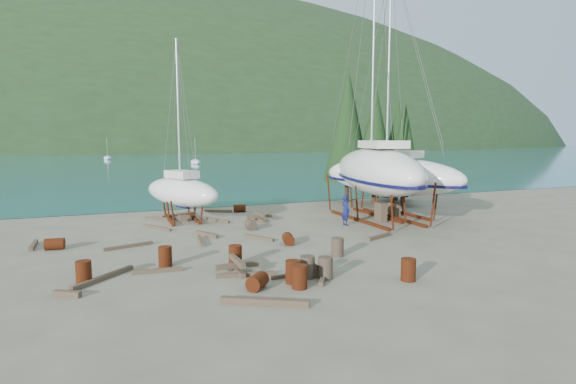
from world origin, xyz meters
name	(u,v)px	position (x,y,z in m)	size (l,w,h in m)	color
ground	(294,248)	(0.00, 0.00, 0.00)	(600.00, 600.00, 0.00)	#605B4C
bay_water	(118,147)	(0.00, 315.00, 0.01)	(700.00, 700.00, 0.00)	#1A6C85
far_hill	(118,147)	(0.00, 320.00, 0.00)	(800.00, 360.00, 110.00)	#1F3219
far_house_center	(75,145)	(-20.00, 190.00, 2.92)	(6.60, 5.60, 5.60)	beige
far_house_right	(194,145)	(30.00, 190.00, 2.92)	(6.60, 5.60, 5.60)	beige
cypress_near_right	(375,136)	(12.50, 12.00, 5.79)	(3.60, 3.60, 10.00)	black
cypress_mid_right	(404,146)	(14.00, 10.00, 4.92)	(3.06, 3.06, 8.50)	black
cypress_back_left	(348,126)	(11.00, 14.00, 6.66)	(4.14, 4.14, 11.50)	black
cypress_far_right	(397,142)	(15.50, 13.00, 5.21)	(3.24, 3.24, 9.00)	black
moored_boat_mid	(195,162)	(10.00, 80.00, 0.39)	(2.00, 5.00, 6.05)	white
moored_boat_far	(108,158)	(-8.00, 110.00, 0.39)	(2.00, 5.00, 6.05)	white
large_sailboat_near	(376,171)	(8.33, 5.34, 3.38)	(7.04, 13.91, 21.03)	white
large_sailboat_far	(391,175)	(10.30, 6.48, 2.91)	(7.29, 11.68, 17.84)	white
small_sailboat_shore	(181,191)	(-3.95, 10.17, 1.99)	(5.29, 7.87, 12.09)	white
worker	(346,210)	(5.48, 4.43, 0.97)	(0.71, 0.47, 1.95)	#11164B
drum_0	(84,272)	(-9.58, -2.07, 0.44)	(0.58, 0.58, 0.88)	#5C1E0F
drum_1	(310,268)	(-1.11, -4.37, 0.29)	(0.58, 0.58, 0.88)	#2D2823
drum_2	(55,244)	(-11.15, 4.27, 0.29)	(0.58, 0.58, 0.88)	#5C1E0F
drum_3	(300,277)	(-2.17, -5.71, 0.44)	(0.58, 0.58, 0.88)	#5C1E0F
drum_4	(240,208)	(0.63, 12.03, 0.29)	(0.58, 0.58, 0.88)	#5C1E0F
drum_5	(325,268)	(-0.76, -5.04, 0.44)	(0.58, 0.58, 0.88)	#2D2823
drum_6	(288,239)	(0.09, 0.93, 0.29)	(0.58, 0.58, 0.88)	#5C1E0F
drum_7	(408,270)	(2.12, -6.47, 0.44)	(0.58, 0.58, 0.88)	#5C1E0F
drum_8	(165,256)	(-6.40, -0.87, 0.44)	(0.58, 0.58, 0.88)	#5C1E0F
drum_10	(293,272)	(-2.15, -5.03, 0.44)	(0.58, 0.58, 0.88)	#5C1E0F
drum_11	(251,225)	(-0.53, 5.46, 0.29)	(0.58, 0.58, 0.88)	#2D2823
drum_12	(257,281)	(-3.64, -5.20, 0.29)	(0.58, 0.58, 0.88)	#5C1E0F
drum_14	(235,255)	(-3.53, -1.81, 0.44)	(0.58, 0.58, 0.88)	#5C1E0F
drum_16	(307,267)	(-1.36, -4.65, 0.44)	(0.58, 0.58, 0.88)	#2D2823
drum_17	(337,247)	(1.32, -2.18, 0.44)	(0.58, 0.58, 0.88)	#2D2823
timber_0	(164,218)	(-5.03, 10.94, 0.07)	(0.14, 2.74, 0.14)	brown
timber_1	(379,237)	(5.33, 0.35, 0.10)	(0.19, 2.11, 0.19)	brown
timber_2	(34,245)	(-12.22, 5.33, 0.09)	(0.19, 2.07, 0.19)	brown
timber_3	(301,273)	(-1.47, -4.24, 0.07)	(0.15, 2.64, 0.15)	brown
timber_4	(201,241)	(-4.07, 3.13, 0.09)	(0.17, 2.20, 0.17)	brown
timber_5	(245,274)	(-3.60, -3.56, 0.08)	(0.16, 2.36, 0.16)	brown
timber_6	(218,211)	(-0.90, 12.51, 0.10)	(0.19, 2.11, 0.19)	brown
timber_7	(323,278)	(-0.96, -5.22, 0.09)	(0.17, 1.52, 0.17)	brown
timber_8	(207,234)	(-3.45, 4.61, 0.09)	(0.19, 2.00, 0.19)	brown
timber_9	(179,215)	(-3.86, 12.12, 0.08)	(0.15, 2.69, 0.15)	brown
timber_10	(216,220)	(-1.88, 8.94, 0.08)	(0.16, 2.46, 0.16)	brown
timber_11	(259,238)	(-0.94, 2.73, 0.08)	(0.15, 2.16, 0.15)	brown
timber_12	(158,271)	(-6.81, -1.67, 0.08)	(0.17, 2.01, 0.17)	brown
timber_13	(67,294)	(-10.07, -3.46, 0.11)	(0.22, 1.02, 0.22)	brown
timber_14	(104,277)	(-8.89, -1.86, 0.09)	(0.18, 3.11, 0.18)	brown
timber_15	(157,227)	(-5.87, 7.90, 0.07)	(0.15, 2.79, 0.15)	brown
timber_16	(265,302)	(-3.93, -6.82, 0.11)	(0.23, 2.99, 0.23)	brown
timber_17	(129,246)	(-7.71, 3.34, 0.08)	(0.16, 2.50, 0.16)	brown
timber_pile_fore	(237,266)	(-3.76, -2.93, 0.30)	(1.80, 1.80, 0.60)	brown
timber_pile_aft	(259,216)	(0.86, 7.97, 0.30)	(1.80, 1.80, 0.60)	brown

